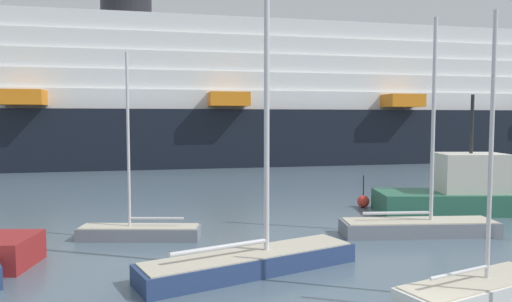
% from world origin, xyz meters
% --- Properties ---
extents(sailboat_4, '(4.90, 2.36, 7.64)m').
position_xyz_m(sailboat_4, '(2.69, 1.37, 0.40)').
color(sailboat_4, white).
rests_on(sailboat_4, ground_plane).
extents(sailboat_5, '(4.97, 2.48, 7.48)m').
position_xyz_m(sailboat_5, '(-5.60, 10.69, 0.39)').
color(sailboat_5, gray).
rests_on(sailboat_5, ground_plane).
extents(sailboat_6, '(7.42, 3.36, 10.44)m').
position_xyz_m(sailboat_6, '(-2.35, 5.45, 0.52)').
color(sailboat_6, navy).
rests_on(sailboat_6, ground_plane).
extents(sailboat_7, '(6.61, 2.89, 8.97)m').
position_xyz_m(sailboat_7, '(5.66, 8.20, 0.45)').
color(sailboat_7, gray).
rests_on(sailboat_7, ground_plane).
extents(fishing_boat_0, '(9.10, 5.07, 6.08)m').
position_xyz_m(fishing_boat_0, '(10.84, 11.76, 1.09)').
color(fishing_boat_0, '#2D6B51').
rests_on(fishing_boat_0, ground_plane).
extents(channel_buoy_0, '(0.66, 0.66, 1.76)m').
position_xyz_m(channel_buoy_0, '(6.46, 14.40, 0.34)').
color(channel_buoy_0, red).
rests_on(channel_buoy_0, ground_plane).
extents(cruise_ship, '(105.34, 21.38, 20.40)m').
position_xyz_m(cruise_ship, '(13.24, 43.09, 6.57)').
color(cruise_ship, black).
rests_on(cruise_ship, ground_plane).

